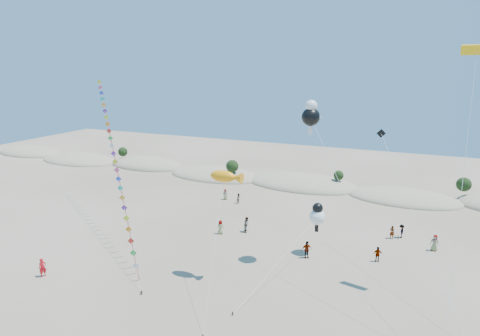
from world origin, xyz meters
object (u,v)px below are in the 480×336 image
kite_train (114,155)px  flyer_foreground (43,268)px  fish_kite (226,177)px  parafoil_kite (477,55)px

kite_train → flyer_foreground: (1.35, -12.46, -8.23)m
fish_kite → flyer_foreground: bearing=-156.0°
kite_train → parafoil_kite: parafoil_kite is taller
kite_train → flyer_foreground: kite_train is taller
fish_kite → parafoil_kite: parafoil_kite is taller
fish_kite → flyer_foreground: (-15.88, -7.05, -8.81)m
fish_kite → parafoil_kite: bearing=16.8°
kite_train → parafoil_kite: size_ratio=1.08×
fish_kite → kite_train: bearing=162.6°
fish_kite → parafoil_kite: (18.89, 5.71, 10.41)m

